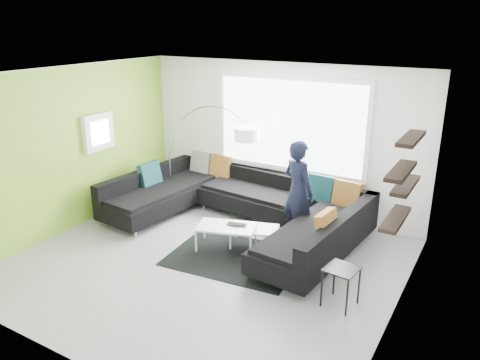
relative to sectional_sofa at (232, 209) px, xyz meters
The scene contains 9 objects.
ground 1.29m from the sectional_sofa, 78.11° to the right, with size 5.50×5.50×0.00m, color gray.
room_shell 1.75m from the sectional_sofa, 73.70° to the right, with size 5.54×5.04×2.82m.
sectional_sofa is the anchor object (origin of this frame).
rug 1.06m from the sectional_sofa, 56.53° to the right, with size 1.98×1.44×0.01m, color black.
coffee_table 0.67m from the sectional_sofa, 47.19° to the right, with size 1.19×0.69×0.39m, color white.
arc_lamp 1.88m from the sectional_sofa, 164.79° to the left, with size 1.90×0.45×2.07m, color silver, non-canonical shape.
side_table 2.66m from the sectional_sofa, 27.43° to the right, with size 0.39×0.39×0.54m, color black.
person 1.20m from the sectional_sofa, 15.78° to the left, with size 0.73×0.63×1.70m, color black.
laptop 0.67m from the sectional_sofa, 54.19° to the right, with size 0.35×0.27×0.02m, color black.
Camera 1 is at (3.62, -5.17, 3.51)m, focal length 35.00 mm.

